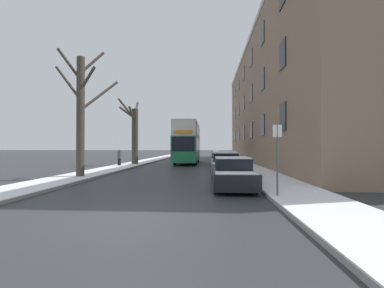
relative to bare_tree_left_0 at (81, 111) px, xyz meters
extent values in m
plane|color=#303335|center=(5.40, -8.33, -4.07)|extent=(320.00, 320.00, 0.00)
cube|color=gray|center=(-0.34, 44.67, -4.01)|extent=(2.59, 130.00, 0.13)
cube|color=white|center=(-0.34, 44.67, -3.93)|extent=(2.57, 130.00, 0.03)
cube|color=gray|center=(11.14, 44.67, -4.01)|extent=(2.59, 130.00, 0.13)
cube|color=white|center=(11.14, 44.67, -3.93)|extent=(2.57, 130.00, 0.03)
cube|color=#8C7056|center=(16.94, 16.82, 3.44)|extent=(9.00, 41.23, 15.03)
cube|color=black|center=(12.41, 1.70, -0.27)|extent=(0.08, 1.40, 1.80)
cube|color=black|center=(12.41, 7.74, -0.27)|extent=(0.08, 1.40, 1.80)
cube|color=black|center=(12.41, 13.79, -0.27)|extent=(0.08, 1.40, 1.80)
cube|color=black|center=(12.41, 19.84, -0.27)|extent=(0.08, 1.40, 1.80)
cube|color=black|center=(12.41, 25.89, -0.27)|extent=(0.08, 1.40, 1.80)
cube|color=black|center=(12.41, 31.94, -0.27)|extent=(0.08, 1.40, 1.80)
cube|color=black|center=(12.41, 1.70, 3.74)|extent=(0.08, 1.40, 1.80)
cube|color=black|center=(12.41, 7.74, 3.74)|extent=(0.08, 1.40, 1.80)
cube|color=black|center=(12.41, 13.79, 3.74)|extent=(0.08, 1.40, 1.80)
cube|color=black|center=(12.41, 19.84, 3.74)|extent=(0.08, 1.40, 1.80)
cube|color=black|center=(12.41, 25.89, 3.74)|extent=(0.08, 1.40, 1.80)
cube|color=black|center=(12.41, 31.94, 3.74)|extent=(0.08, 1.40, 1.80)
cube|color=black|center=(12.41, 7.74, 7.75)|extent=(0.08, 1.40, 1.80)
cube|color=black|center=(12.41, 13.79, 7.75)|extent=(0.08, 1.40, 1.80)
cube|color=black|center=(12.41, 19.84, 7.75)|extent=(0.08, 1.40, 1.80)
cube|color=black|center=(12.41, 25.89, 7.75)|extent=(0.08, 1.40, 1.80)
cube|color=black|center=(12.41, 31.94, 7.75)|extent=(0.08, 1.40, 1.80)
cube|color=beige|center=(12.40, 16.82, 10.44)|extent=(0.12, 40.41, 0.44)
cylinder|color=#423A30|center=(-0.01, -0.06, -0.41)|extent=(0.47, 0.47, 7.33)
cylinder|color=#423A30|center=(-0.53, -0.39, 2.70)|extent=(1.24, 0.87, 1.79)
cylinder|color=#423A30|center=(0.75, 0.94, 1.14)|extent=(1.70, 2.18, 2.28)
cylinder|color=#423A30|center=(0.47, 0.48, 3.09)|extent=(1.15, 1.27, 1.68)
cylinder|color=#423A30|center=(0.52, -0.26, 1.89)|extent=(1.22, 0.61, 1.37)
cylinder|color=#423A30|center=(-0.93, 0.20, 1.76)|extent=(2.01, 0.71, 2.30)
cylinder|color=#423A30|center=(-0.01, 11.34, -1.12)|extent=(0.66, 0.66, 5.90)
cylinder|color=#423A30|center=(-0.17, 12.39, 2.00)|extent=(0.56, 2.28, 1.87)
cylinder|color=#423A30|center=(-0.37, 11.84, 1.01)|extent=(0.99, 1.25, 1.23)
cylinder|color=#423A30|center=(-0.17, 10.88, 1.14)|extent=(0.61, 1.18, 1.75)
cylinder|color=#423A30|center=(-0.89, 11.36, 1.81)|extent=(1.95, 0.28, 2.35)
cylinder|color=#423A30|center=(-0.90, 11.58, 1.46)|extent=(1.97, 0.73, 1.45)
cube|color=#1E7A47|center=(5.19, 15.18, -2.39)|extent=(2.51, 10.44, 2.68)
cube|color=silver|center=(5.19, 15.18, -0.27)|extent=(2.46, 10.23, 1.55)
cube|color=beige|center=(5.19, 15.18, 0.56)|extent=(2.46, 10.23, 0.12)
cube|color=black|center=(5.19, 15.18, -1.87)|extent=(2.54, 9.19, 1.40)
cube|color=black|center=(5.19, 15.18, -0.20)|extent=(2.54, 9.19, 1.18)
cube|color=black|center=(5.19, 9.98, -1.87)|extent=(2.26, 0.06, 1.47)
cube|color=orange|center=(5.19, 9.97, -0.66)|extent=(1.76, 0.05, 0.32)
cylinder|color=black|center=(4.11, 12.05, -3.55)|extent=(0.30, 1.05, 1.05)
cylinder|color=black|center=(6.28, 12.05, -3.55)|extent=(0.30, 1.05, 1.05)
cylinder|color=black|center=(4.11, 18.10, -3.55)|extent=(0.30, 1.05, 1.05)
cylinder|color=black|center=(6.28, 18.10, -3.55)|extent=(0.30, 1.05, 1.05)
cube|color=black|center=(8.78, -3.13, -3.57)|extent=(1.81, 4.26, 0.67)
cube|color=black|center=(8.78, -2.96, -2.96)|extent=(1.56, 2.13, 0.54)
cube|color=white|center=(8.78, -2.96, -2.67)|extent=(1.52, 2.03, 0.05)
cube|color=white|center=(8.78, -4.64, -3.21)|extent=(1.63, 1.11, 0.04)
cylinder|color=black|center=(7.98, -4.41, -3.77)|extent=(0.20, 0.61, 0.61)
cylinder|color=black|center=(9.57, -4.41, -3.77)|extent=(0.20, 0.61, 0.61)
cylinder|color=black|center=(7.98, -1.85, -3.77)|extent=(0.20, 0.61, 0.61)
cylinder|color=black|center=(9.57, -1.85, -3.77)|extent=(0.20, 0.61, 0.61)
cube|color=slate|center=(8.78, 2.14, -3.55)|extent=(1.83, 4.29, 0.71)
cube|color=black|center=(8.78, 2.31, -2.88)|extent=(1.57, 2.15, 0.61)
cube|color=white|center=(8.78, 2.31, -2.53)|extent=(1.54, 2.04, 0.09)
cube|color=white|center=(8.78, 0.62, -3.15)|extent=(1.65, 1.12, 0.07)
cylinder|color=black|center=(7.97, 0.85, -3.74)|extent=(0.20, 0.66, 0.66)
cylinder|color=black|center=(9.58, 0.85, -3.74)|extent=(0.20, 0.66, 0.66)
cylinder|color=black|center=(7.97, 3.43, -3.74)|extent=(0.20, 0.66, 0.66)
cylinder|color=black|center=(9.58, 3.43, -3.74)|extent=(0.20, 0.66, 0.66)
cube|color=slate|center=(8.78, 7.48, -3.56)|extent=(1.82, 4.55, 0.69)
cube|color=black|center=(8.78, 7.67, -2.94)|extent=(1.57, 2.28, 0.55)
cube|color=white|center=(8.78, 7.67, -2.62)|extent=(1.53, 2.16, 0.10)
cube|color=white|center=(8.78, 5.87, -3.17)|extent=(1.64, 1.19, 0.08)
cylinder|color=black|center=(7.98, 6.12, -3.74)|extent=(0.20, 0.67, 0.67)
cylinder|color=black|center=(9.58, 6.12, -3.74)|extent=(0.20, 0.67, 0.67)
cylinder|color=black|center=(7.98, 8.85, -3.74)|extent=(0.20, 0.67, 0.67)
cylinder|color=black|center=(9.58, 8.85, -3.74)|extent=(0.20, 0.67, 0.67)
cube|color=navy|center=(8.78, 13.10, -3.55)|extent=(1.76, 4.55, 0.72)
cube|color=black|center=(8.78, 13.28, -2.94)|extent=(1.52, 2.27, 0.50)
cube|color=white|center=(8.78, 13.28, -2.66)|extent=(1.48, 2.16, 0.06)
cube|color=white|center=(8.78, 11.49, -3.16)|extent=(1.59, 1.19, 0.04)
cylinder|color=black|center=(8.01, 11.74, -3.77)|extent=(0.20, 0.60, 0.60)
cylinder|color=black|center=(9.55, 11.74, -3.77)|extent=(0.20, 0.60, 0.60)
cylinder|color=black|center=(8.01, 14.46, -3.77)|extent=(0.20, 0.60, 0.60)
cylinder|color=black|center=(9.55, 14.46, -3.77)|extent=(0.20, 0.60, 0.60)
cube|color=white|center=(3.89, 37.05, -2.78)|extent=(2.02, 5.37, 2.16)
cube|color=black|center=(3.89, 34.39, -2.27)|extent=(1.78, 0.06, 0.95)
cylinder|color=black|center=(3.00, 35.33, -3.73)|extent=(0.22, 0.68, 0.68)
cylinder|color=black|center=(4.78, 35.33, -3.73)|extent=(0.22, 0.68, 0.68)
cylinder|color=black|center=(3.00, 38.77, -3.73)|extent=(0.22, 0.68, 0.68)
cylinder|color=black|center=(4.78, 38.77, -3.73)|extent=(0.22, 0.68, 0.68)
cylinder|color=black|center=(-0.92, 9.03, -3.67)|extent=(0.18, 0.18, 0.81)
cylinder|color=black|center=(-0.76, 8.96, -3.67)|extent=(0.18, 0.18, 0.81)
cylinder|color=#47474C|center=(-0.84, 9.00, -2.91)|extent=(0.38, 0.38, 0.71)
sphere|color=tan|center=(-0.84, 9.00, -2.44)|extent=(0.22, 0.22, 0.22)
cylinder|color=#4C4F54|center=(10.14, -5.61, -2.71)|extent=(0.07, 0.07, 2.72)
cube|color=silver|center=(10.14, -5.63, -1.60)|extent=(0.32, 0.02, 0.44)
camera|label=1|loc=(7.69, -14.97, -2.19)|focal=24.00mm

